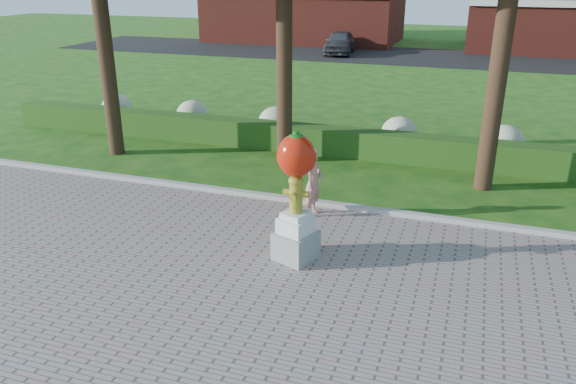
# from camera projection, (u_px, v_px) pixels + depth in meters

# --- Properties ---
(ground) EXTENTS (100.00, 100.00, 0.00)m
(ground) POSITION_uv_depth(u_px,v_px,m) (281.00, 268.00, 10.47)
(ground) COLOR #174A12
(ground) RESTS_ON ground
(curb) EXTENTS (40.00, 0.18, 0.15)m
(curb) POSITION_uv_depth(u_px,v_px,m) (324.00, 204.00, 13.08)
(curb) COLOR #ADADA5
(curb) RESTS_ON ground
(lawn_hedge) EXTENTS (24.00, 0.70, 0.80)m
(lawn_hedge) POSITION_uv_depth(u_px,v_px,m) (360.00, 144.00, 16.47)
(lawn_hedge) COLOR #214A15
(lawn_hedge) RESTS_ON ground
(hydrangea_row) EXTENTS (20.10, 1.10, 0.99)m
(hydrangea_row) POSITION_uv_depth(u_px,v_px,m) (385.00, 132.00, 17.13)
(hydrangea_row) COLOR #A8AF85
(hydrangea_row) RESTS_ON ground
(street) EXTENTS (50.00, 8.00, 0.02)m
(street) POSITION_uv_depth(u_px,v_px,m) (429.00, 57.00, 35.08)
(street) COLOR black
(street) RESTS_ON ground
(building_right) EXTENTS (12.00, 8.00, 6.40)m
(building_right) POSITION_uv_depth(u_px,v_px,m) (567.00, 1.00, 36.79)
(building_right) COLOR maroon
(building_right) RESTS_ON ground
(hydrant_sculpture) EXTENTS (0.88, 0.88, 2.52)m
(hydrant_sculpture) POSITION_uv_depth(u_px,v_px,m) (296.00, 194.00, 10.23)
(hydrant_sculpture) COLOR gray
(hydrant_sculpture) RESTS_ON walkway
(woman) EXTENTS (0.44, 0.61, 1.55)m
(woman) POSITION_uv_depth(u_px,v_px,m) (313.00, 182.00, 12.34)
(woman) COLOR tan
(woman) RESTS_ON walkway
(parked_car) EXTENTS (2.14, 4.39, 1.44)m
(parked_car) POSITION_uv_depth(u_px,v_px,m) (340.00, 42.00, 36.14)
(parked_car) COLOR #3F4146
(parked_car) RESTS_ON street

